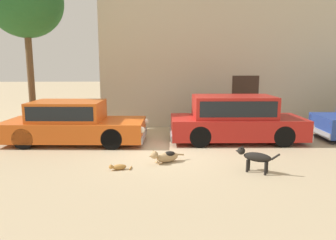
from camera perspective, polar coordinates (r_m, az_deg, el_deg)
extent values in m
plane|color=tan|center=(9.57, -0.05, -5.52)|extent=(80.00, 80.00, 0.00)
cube|color=#D15619|center=(10.87, -16.23, -1.59)|extent=(4.57, 2.07, 0.61)
cube|color=#D15619|center=(10.84, -17.52, 1.60)|extent=(2.32, 1.69, 0.62)
cube|color=black|center=(10.84, -17.52, 1.65)|extent=(2.15, 1.71, 0.43)
cube|color=#999BA0|center=(10.49, -4.48, -2.72)|extent=(0.22, 1.79, 0.20)
cube|color=#999BA0|center=(11.75, -26.61, -2.38)|extent=(0.22, 1.79, 0.20)
sphere|color=silver|center=(11.14, -4.02, -0.24)|extent=(0.20, 0.20, 0.20)
sphere|color=silver|center=(9.70, -4.71, -1.76)|extent=(0.20, 0.20, 0.20)
cube|color=red|center=(12.38, -25.08, -0.06)|extent=(0.05, 0.18, 0.18)
cylinder|color=black|center=(11.37, -8.53, -1.46)|extent=(0.66, 0.24, 0.65)
cylinder|color=black|center=(9.81, -10.02, -3.33)|extent=(0.66, 0.24, 0.65)
cylinder|color=black|center=(12.10, -21.20, -1.35)|extent=(0.66, 0.24, 0.65)
cylinder|color=black|center=(10.64, -24.42, -3.04)|extent=(0.66, 0.24, 0.65)
cube|color=#AD1E19|center=(10.91, 12.12, -1.21)|extent=(4.40, 1.93, 0.67)
cube|color=#AD1E19|center=(10.78, 11.57, 2.38)|extent=(2.65, 1.63, 0.71)
cube|color=black|center=(10.78, 11.57, 2.44)|extent=(2.44, 1.65, 0.50)
cube|color=#999BA0|center=(11.63, 22.48, -2.20)|extent=(0.17, 1.77, 0.20)
cube|color=#999BA0|center=(10.68, 0.73, -2.45)|extent=(0.17, 1.77, 0.20)
sphere|color=silver|center=(12.23, 21.40, 0.23)|extent=(0.20, 0.20, 0.20)
sphere|color=silver|center=(10.93, 24.24, -1.05)|extent=(0.20, 0.20, 0.20)
cube|color=red|center=(11.38, 0.62, 0.32)|extent=(0.05, 0.18, 0.18)
cube|color=red|center=(9.84, 0.87, -1.20)|extent=(0.05, 0.18, 0.18)
cylinder|color=black|center=(12.05, 17.29, -1.11)|extent=(0.68, 0.22, 0.67)
cylinder|color=black|center=(10.57, 19.98, -2.76)|extent=(0.68, 0.22, 0.67)
cylinder|color=black|center=(11.51, 4.85, -1.20)|extent=(0.68, 0.22, 0.67)
cylinder|color=black|center=(9.94, 5.77, -2.98)|extent=(0.68, 0.22, 0.67)
cube|color=#999BA0|center=(12.18, 25.42, -1.89)|extent=(0.22, 1.72, 0.20)
cube|color=red|center=(12.79, 24.16, 0.49)|extent=(0.05, 0.18, 0.18)
cube|color=red|center=(11.44, 27.12, -0.75)|extent=(0.05, 0.18, 0.18)
cylinder|color=black|center=(13.23, 27.56, -0.86)|extent=(0.68, 0.24, 0.67)
cube|color=#BCB299|center=(16.90, 19.96, 15.04)|extent=(16.84, 5.40, 8.46)
cube|color=#38281E|center=(13.50, 13.59, 3.26)|extent=(1.10, 0.02, 2.10)
cylinder|color=tan|center=(8.29, -1.58, -7.75)|extent=(0.10, 0.12, 0.06)
cylinder|color=tan|center=(8.41, -2.05, -7.50)|extent=(0.10, 0.12, 0.06)
ellipsoid|color=tan|center=(8.45, -0.10, -6.66)|extent=(0.67, 0.50, 0.27)
ellipsoid|color=black|center=(8.45, 0.18, -6.13)|extent=(0.41, 0.36, 0.15)
sphere|color=tan|center=(8.24, -2.46, -6.26)|extent=(0.20, 0.20, 0.20)
cone|color=tan|center=(8.20, -3.13, -6.46)|extent=(0.15, 0.15, 0.11)
cone|color=tan|center=(8.16, -2.27, -5.75)|extent=(0.10, 0.10, 0.09)
cone|color=tan|center=(8.27, -2.66, -5.55)|extent=(0.10, 0.10, 0.09)
cylinder|color=tan|center=(8.64, 2.18, -6.18)|extent=(0.22, 0.15, 0.09)
cylinder|color=black|center=(7.92, 13.99, -7.97)|extent=(0.06, 0.06, 0.30)
cylinder|color=black|center=(8.05, 14.26, -7.70)|extent=(0.06, 0.06, 0.30)
cylinder|color=black|center=(7.82, 17.03, -8.35)|extent=(0.06, 0.06, 0.30)
cylinder|color=black|center=(7.95, 17.26, -8.06)|extent=(0.06, 0.06, 0.30)
ellipsoid|color=black|center=(7.87, 15.70, -6.42)|extent=(0.65, 0.51, 0.23)
sphere|color=black|center=(7.94, 12.98, -5.39)|extent=(0.18, 0.18, 0.18)
cone|color=black|center=(7.97, 12.31, -5.41)|extent=(0.14, 0.14, 0.10)
cone|color=black|center=(7.87, 12.88, -4.90)|extent=(0.09, 0.09, 0.08)
cone|color=black|center=(7.97, 13.12, -4.72)|extent=(0.09, 0.09, 0.08)
cylinder|color=black|center=(7.77, 18.67, -6.27)|extent=(0.20, 0.15, 0.19)
ellipsoid|color=#B77F3D|center=(7.97, -8.69, -8.31)|extent=(0.37, 0.22, 0.14)
sphere|color=#B77F3D|center=(7.95, -10.16, -8.25)|extent=(0.11, 0.11, 0.11)
cone|color=#B77F3D|center=(7.91, -10.15, -8.01)|extent=(0.05, 0.05, 0.04)
cone|color=#B77F3D|center=(7.96, -10.19, -7.89)|extent=(0.05, 0.05, 0.04)
cylinder|color=#B77F3D|center=(8.00, -6.71, -8.54)|extent=(0.06, 0.22, 0.04)
cylinder|color=brown|center=(12.83, -23.25, 6.09)|extent=(0.24, 0.24, 3.74)
ellipsoid|color=#235B28|center=(13.00, -24.16, 18.77)|extent=(2.64, 2.38, 2.51)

